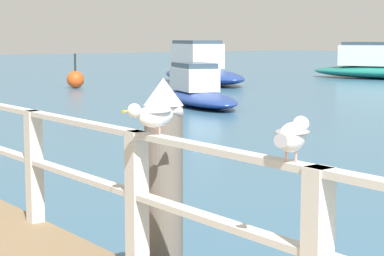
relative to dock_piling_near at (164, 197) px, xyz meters
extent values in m
cube|color=beige|center=(-0.38, -0.23, 0.06)|extent=(0.12, 0.12, 0.97)
cube|color=beige|center=(-0.38, 1.42, 0.06)|extent=(0.12, 0.12, 0.97)
cylinder|color=#6B6056|center=(0.00, 0.00, -0.11)|extent=(0.28, 0.28, 1.58)
cone|color=white|center=(0.00, 0.00, 0.78)|extent=(0.29, 0.29, 0.20)
ellipsoid|color=white|center=(-0.38, -1.69, 0.67)|extent=(0.31, 0.25, 0.15)
sphere|color=white|center=(-0.23, -1.60, 0.72)|extent=(0.09, 0.09, 0.09)
cone|color=gold|center=(-0.17, -1.57, 0.72)|extent=(0.06, 0.05, 0.02)
cone|color=#939399|center=(-0.53, -1.77, 0.68)|extent=(0.10, 0.10, 0.07)
ellipsoid|color=#939399|center=(-0.38, -1.69, 0.70)|extent=(0.28, 0.26, 0.04)
cylinder|color=tan|center=(-0.40, -1.67, 0.57)|extent=(0.01, 0.01, 0.05)
cylinder|color=tan|center=(-0.38, -1.72, 0.57)|extent=(0.01, 0.01, 0.05)
ellipsoid|color=white|center=(-0.38, -0.46, 0.67)|extent=(0.29, 0.16, 0.15)
sphere|color=white|center=(-0.55, -0.48, 0.72)|extent=(0.09, 0.09, 0.09)
cone|color=gold|center=(-0.62, -0.49, 0.72)|extent=(0.05, 0.03, 0.02)
cone|color=#939399|center=(-0.21, -0.44, 0.68)|extent=(0.09, 0.08, 0.07)
ellipsoid|color=#939399|center=(-0.38, -0.46, 0.70)|extent=(0.24, 0.20, 0.04)
cylinder|color=tan|center=(-0.37, -0.49, 0.57)|extent=(0.01, 0.01, 0.05)
cylinder|color=tan|center=(-0.37, -0.44, 0.57)|extent=(0.01, 0.01, 0.05)
ellipsoid|color=navy|center=(10.09, 12.72, -0.68)|extent=(3.00, 5.13, 0.43)
cube|color=white|center=(10.24, 13.18, -0.12)|extent=(1.55, 2.17, 0.69)
cube|color=#334756|center=(10.24, 13.18, 0.30)|extent=(1.43, 1.96, 0.16)
ellipsoid|color=navy|center=(16.36, 20.64, -0.56)|extent=(4.05, 7.34, 0.67)
cube|color=white|center=(16.53, 21.31, 0.32)|extent=(2.16, 3.08, 1.08)
cube|color=#334756|center=(16.53, 21.31, 0.94)|extent=(2.00, 2.79, 0.16)
cube|color=white|center=(25.71, 18.73, 0.25)|extent=(2.72, 3.52, 1.02)
cube|color=#334756|center=(25.71, 18.73, 0.84)|extent=(2.51, 3.19, 0.16)
sphere|color=#E54C19|center=(10.54, 21.57, -0.55)|extent=(0.70, 0.70, 0.70)
cylinder|color=#262626|center=(10.54, 21.57, 0.15)|extent=(0.08, 0.08, 0.70)
camera|label=1|loc=(-2.89, -4.20, 1.17)|focal=66.16mm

